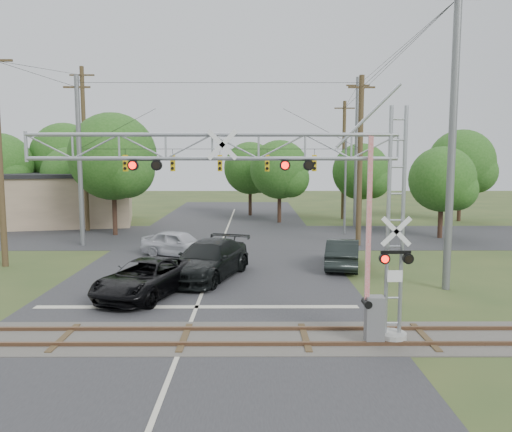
{
  "coord_description": "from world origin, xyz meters",
  "views": [
    {
      "loc": [
        2.31,
        -13.97,
        5.92
      ],
      "look_at": [
        2.39,
        7.5,
        3.48
      ],
      "focal_mm": 35.0,
      "sensor_mm": 36.0,
      "label": 1
    }
  ],
  "objects_px": {
    "pickup_black": "(146,278)",
    "crossing_gantry": "(284,197)",
    "car_dark": "(208,260)",
    "streetlight": "(343,178)",
    "sedan_silver": "(178,244)",
    "traffic_signal_span": "(234,162)",
    "commercial_building": "(20,199)"
  },
  "relations": [
    {
      "from": "car_dark",
      "to": "streetlight",
      "type": "height_order",
      "value": "streetlight"
    },
    {
      "from": "car_dark",
      "to": "streetlight",
      "type": "bearing_deg",
      "value": 76.71
    },
    {
      "from": "traffic_signal_span",
      "to": "sedan_silver",
      "type": "bearing_deg",
      "value": -129.6
    },
    {
      "from": "pickup_black",
      "to": "commercial_building",
      "type": "xyz_separation_m",
      "value": [
        -16.58,
        24.0,
        1.54
      ]
    },
    {
      "from": "sedan_silver",
      "to": "pickup_black",
      "type": "bearing_deg",
      "value": -155.19
    },
    {
      "from": "crossing_gantry",
      "to": "car_dark",
      "type": "relative_size",
      "value": 1.89
    },
    {
      "from": "commercial_building",
      "to": "streetlight",
      "type": "relative_size",
      "value": 2.71
    },
    {
      "from": "car_dark",
      "to": "commercial_building",
      "type": "distance_m",
      "value": 28.18
    },
    {
      "from": "traffic_signal_span",
      "to": "pickup_black",
      "type": "relative_size",
      "value": 3.37
    },
    {
      "from": "traffic_signal_span",
      "to": "streetlight",
      "type": "xyz_separation_m",
      "value": [
        8.41,
        5.29,
        -1.28
      ]
    },
    {
      "from": "streetlight",
      "to": "traffic_signal_span",
      "type": "bearing_deg",
      "value": -147.83
    },
    {
      "from": "sedan_silver",
      "to": "commercial_building",
      "type": "relative_size",
      "value": 0.22
    },
    {
      "from": "car_dark",
      "to": "commercial_building",
      "type": "bearing_deg",
      "value": 151.36
    },
    {
      "from": "pickup_black",
      "to": "sedan_silver",
      "type": "bearing_deg",
      "value": 108.34
    },
    {
      "from": "traffic_signal_span",
      "to": "crossing_gantry",
      "type": "bearing_deg",
      "value": -82.76
    },
    {
      "from": "pickup_black",
      "to": "traffic_signal_span",
      "type": "bearing_deg",
      "value": 94.26
    },
    {
      "from": "commercial_building",
      "to": "pickup_black",
      "type": "bearing_deg",
      "value": -67.87
    },
    {
      "from": "crossing_gantry",
      "to": "traffic_signal_span",
      "type": "relative_size",
      "value": 0.63
    },
    {
      "from": "crossing_gantry",
      "to": "pickup_black",
      "type": "xyz_separation_m",
      "value": [
        -5.66,
        5.61,
        -3.94
      ]
    },
    {
      "from": "traffic_signal_span",
      "to": "commercial_building",
      "type": "bearing_deg",
      "value": 150.53
    },
    {
      "from": "sedan_silver",
      "to": "streetlight",
      "type": "height_order",
      "value": "streetlight"
    },
    {
      "from": "pickup_black",
      "to": "crossing_gantry",
      "type": "bearing_deg",
      "value": -25.82
    },
    {
      "from": "traffic_signal_span",
      "to": "car_dark",
      "type": "bearing_deg",
      "value": -95.48
    },
    {
      "from": "sedan_silver",
      "to": "crossing_gantry",
      "type": "bearing_deg",
      "value": -133.5
    },
    {
      "from": "crossing_gantry",
      "to": "car_dark",
      "type": "distance_m",
      "value": 10.16
    },
    {
      "from": "crossing_gantry",
      "to": "sedan_silver",
      "type": "xyz_separation_m",
      "value": [
        -5.58,
        14.44,
        -3.93
      ]
    },
    {
      "from": "crossing_gantry",
      "to": "pickup_black",
      "type": "bearing_deg",
      "value": 135.27
    },
    {
      "from": "traffic_signal_span",
      "to": "commercial_building",
      "type": "xyz_separation_m",
      "value": [
        -19.91,
        11.25,
        -3.4
      ]
    },
    {
      "from": "car_dark",
      "to": "streetlight",
      "type": "distance_m",
      "value": 17.84
    },
    {
      "from": "crossing_gantry",
      "to": "sedan_silver",
      "type": "relative_size",
      "value": 2.57
    },
    {
      "from": "sedan_silver",
      "to": "streetlight",
      "type": "distance_m",
      "value": 15.29
    },
    {
      "from": "traffic_signal_span",
      "to": "car_dark",
      "type": "relative_size",
      "value": 3.01
    }
  ]
}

